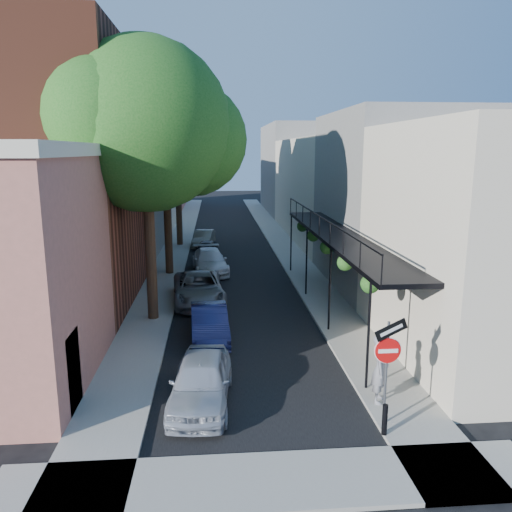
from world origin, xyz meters
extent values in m
plane|color=black|center=(0.00, 0.00, 0.00)|extent=(160.00, 160.00, 0.00)
cube|color=black|center=(0.00, 30.00, 0.01)|extent=(6.00, 64.00, 0.01)
cube|color=gray|center=(-4.00, 30.00, 0.06)|extent=(2.00, 64.00, 0.12)
cube|color=gray|center=(4.00, 30.00, 0.06)|extent=(2.00, 64.00, 0.12)
cube|color=gray|center=(0.00, -1.00, 0.06)|extent=(12.00, 2.00, 0.12)
cube|color=beige|center=(-5.05, 2.50, 1.20)|extent=(0.10, 1.20, 2.20)
cube|color=brown|center=(-10.00, 14.00, 6.00)|extent=(10.00, 12.00, 12.00)
cube|color=gray|center=(-5.02, 14.00, 8.00)|extent=(0.06, 7.00, 4.00)
cube|color=gray|center=(-9.00, 26.00, 4.50)|extent=(8.00, 12.00, 9.00)
cube|color=beige|center=(-9.00, 40.00, 5.00)|extent=(8.00, 16.00, 10.00)
cube|color=#B96D5F|center=(-9.00, 54.00, 4.00)|extent=(8.00, 12.00, 8.00)
cube|color=beige|center=(9.00, 5.50, 4.00)|extent=(8.00, 9.00, 8.00)
cube|color=gray|center=(9.00, 15.00, 4.50)|extent=(8.00, 10.00, 9.00)
cube|color=beige|center=(9.00, 30.00, 4.00)|extent=(8.00, 20.00, 8.00)
cube|color=gray|center=(9.00, 48.00, 5.00)|extent=(8.00, 16.00, 10.00)
cube|color=black|center=(4.20, 10.00, 3.50)|extent=(2.00, 16.00, 0.15)
cube|color=black|center=(3.25, 10.00, 4.38)|extent=(0.05, 16.00, 0.05)
cylinder|color=black|center=(3.30, 3.00, 1.81)|extent=(0.08, 0.08, 3.40)
cylinder|color=black|center=(3.30, 18.00, 1.81)|extent=(0.08, 0.08, 3.40)
sphere|color=#194D16|center=(3.60, 4.00, 3.05)|extent=(0.60, 0.60, 0.60)
sphere|color=#194D16|center=(3.60, 10.00, 3.05)|extent=(0.60, 0.60, 0.60)
sphere|color=#194D16|center=(3.60, 16.00, 3.05)|extent=(0.60, 0.60, 0.60)
cylinder|color=#595B60|center=(3.15, 1.00, 1.45)|extent=(0.07, 0.07, 2.90)
cylinder|color=red|center=(3.15, 0.96, 2.15)|extent=(0.66, 0.04, 0.66)
cube|color=white|center=(3.15, 0.93, 2.15)|extent=(0.50, 0.02, 0.10)
cylinder|color=white|center=(3.15, 0.98, 2.15)|extent=(0.70, 0.02, 0.70)
cube|color=black|center=(3.20, 0.95, 2.70)|extent=(0.89, 0.15, 0.58)
cube|color=white|center=(3.20, 0.92, 2.70)|extent=(0.60, 0.10, 0.31)
cylinder|color=black|center=(3.00, 0.50, 0.52)|extent=(0.14, 0.14, 0.80)
cylinder|color=#362015|center=(-3.80, 10.00, 3.50)|extent=(0.44, 0.44, 7.00)
sphere|color=#194D16|center=(-3.80, 10.00, 8.02)|extent=(6.80, 6.80, 6.80)
sphere|color=#194D16|center=(-2.10, 11.02, 7.52)|extent=(4.76, 4.76, 4.76)
cylinder|color=#362015|center=(-3.80, 18.00, 3.15)|extent=(0.44, 0.44, 6.30)
sphere|color=#194D16|center=(-3.80, 18.00, 7.20)|extent=(6.00, 6.00, 6.00)
sphere|color=#194D16|center=(-2.30, 18.90, 6.70)|extent=(4.20, 4.20, 4.20)
cylinder|color=#362015|center=(-3.80, 27.00, 3.67)|extent=(0.44, 0.44, 7.35)
sphere|color=#194D16|center=(-3.80, 27.00, 8.40)|extent=(7.00, 7.00, 7.00)
sphere|color=#194D16|center=(-2.05, 28.05, 7.90)|extent=(4.90, 4.90, 4.90)
imported|color=#A3A9B5|center=(-1.59, 2.66, 0.70)|extent=(1.95, 4.19, 1.39)
imported|color=#161A46|center=(-1.40, 7.63, 0.64)|extent=(1.57, 3.96, 1.28)
imported|color=slate|center=(-1.95, 12.38, 0.69)|extent=(2.71, 5.17, 1.39)
imported|color=silver|center=(-1.46, 18.39, 0.67)|extent=(2.39, 4.82, 1.35)
imported|color=black|center=(-1.74, 22.66, 0.56)|extent=(1.77, 3.47, 1.13)
imported|color=gray|center=(-1.98, 26.49, 0.61)|extent=(1.77, 3.87, 1.23)
imported|color=slate|center=(3.41, 2.15, 1.10)|extent=(0.72, 0.85, 1.97)
camera|label=1|loc=(-1.12, -10.46, 7.06)|focal=35.00mm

